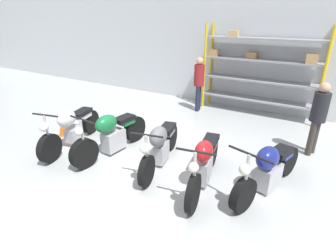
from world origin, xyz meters
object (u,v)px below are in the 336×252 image
motorcycle_green (111,134)px  person_browsing (319,114)px  motorcycle_red (205,162)px  traffic_cone (64,125)px  motorcycle_blue (269,169)px  person_near_rack (199,80)px  motorcycle_grey (160,144)px  shelving_rack (259,68)px  motorcycle_white (71,127)px

motorcycle_green → person_browsing: size_ratio=1.33×
motorcycle_red → traffic_cone: bearing=-102.6°
motorcycle_red → motorcycle_blue: motorcycle_red is taller
person_browsing → person_near_rack: 3.67m
person_near_rack → motorcycle_red: bearing=106.4°
motorcycle_red → person_near_rack: person_near_rack is taller
motorcycle_grey → person_browsing: person_browsing is taller
motorcycle_green → motorcycle_red: 2.26m
motorcycle_blue → motorcycle_green: bearing=-67.6°
motorcycle_green → person_browsing: bearing=124.3°
motorcycle_blue → motorcycle_red: bearing=-52.1°
person_near_rack → shelving_rack: bearing=-167.2°
motorcycle_blue → person_browsing: bearing=-179.9°
person_browsing → motorcycle_white: bearing=46.7°
motorcycle_grey → person_browsing: size_ratio=1.27×
motorcycle_grey → traffic_cone: size_ratio=3.74×
person_browsing → traffic_cone: bearing=41.0°
shelving_rack → motorcycle_white: shelving_rack is taller
motorcycle_grey → motorcycle_red: bearing=67.6°
motorcycle_blue → traffic_cone: size_ratio=3.76×
motorcycle_white → motorcycle_red: (3.29, 0.15, -0.01)m
motorcycle_grey → traffic_cone: (-2.94, -0.00, -0.19)m
person_browsing → person_near_rack: person_near_rack is taller
motorcycle_grey → person_browsing: 3.41m
shelving_rack → motorcycle_blue: (1.20, -3.97, -0.99)m
motorcycle_red → motorcycle_white: bearing=-97.5°
motorcycle_blue → traffic_cone: motorcycle_blue is taller
motorcycle_green → motorcycle_white: bearing=-73.9°
motorcycle_blue → person_browsing: person_browsing is taller
person_browsing → traffic_cone: (-5.57, -2.12, -0.68)m
shelving_rack → motorcycle_blue: bearing=-73.1°
motorcycle_white → motorcycle_blue: bearing=83.4°
person_near_rack → traffic_cone: person_near_rack is taller
person_browsing → person_near_rack: size_ratio=0.96×
motorcycle_grey → motorcycle_blue: (2.07, 0.22, -0.03)m
motorcycle_white → motorcycle_green: 1.06m
motorcycle_green → motorcycle_blue: size_ratio=1.04×
motorcycle_green → motorcycle_blue: bearing=99.9°
shelving_rack → motorcycle_grey: (-0.86, -4.19, -0.95)m
shelving_rack → motorcycle_green: shelving_rack is taller
motorcycle_grey → person_browsing: bearing=116.1°
shelving_rack → motorcycle_green: size_ratio=1.59×
motorcycle_white → traffic_cone: motorcycle_white is taller
motorcycle_blue → person_browsing: (0.57, 1.90, 0.52)m
person_near_rack → motorcycle_blue: bearing=120.9°
motorcycle_white → motorcycle_blue: size_ratio=1.03×
person_near_rack → motorcycle_green: bearing=73.2°
motorcycle_green → person_near_rack: 3.68m
motorcycle_green → person_browsing: person_browsing is taller
motorcycle_red → motorcycle_blue: size_ratio=1.02×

